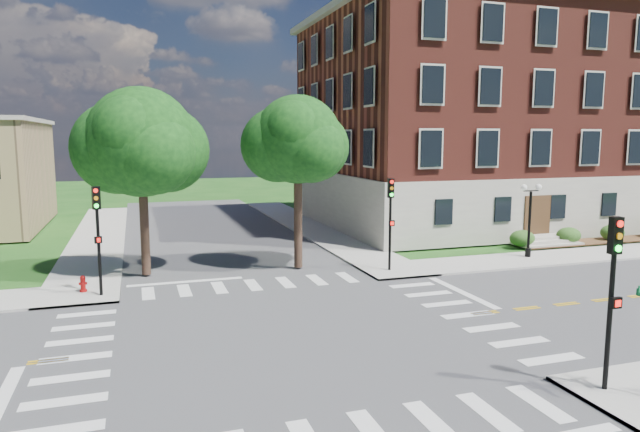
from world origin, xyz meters
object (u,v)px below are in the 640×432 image
object	(u,v)px
traffic_signal_nw	(98,226)
traffic_signal_ne	(390,212)
twin_lamp_west	(530,216)
fire_hydrant	(83,284)
traffic_signal_se	(613,281)

from	to	relation	value
traffic_signal_nw	traffic_signal_ne	bearing A→B (deg)	1.85
twin_lamp_west	fire_hydrant	bearing A→B (deg)	-179.59
traffic_signal_ne	twin_lamp_west	size ratio (longest dim) A/B	1.13
traffic_signal_se	twin_lamp_west	size ratio (longest dim) A/B	1.13
traffic_signal_ne	fire_hydrant	xyz separation A→B (m)	(-14.91, 0.38, -2.72)
traffic_signal_nw	fire_hydrant	distance (m)	2.96
traffic_signal_ne	fire_hydrant	size ratio (longest dim) A/B	6.40
traffic_signal_se	fire_hydrant	bearing A→B (deg)	133.62
traffic_signal_se	fire_hydrant	size ratio (longest dim) A/B	6.40
traffic_signal_ne	traffic_signal_se	bearing A→B (deg)	-91.51
twin_lamp_west	fire_hydrant	xyz separation A→B (m)	(-23.99, -0.17, -2.06)
traffic_signal_ne	traffic_signal_nw	xyz separation A→B (m)	(-14.12, -0.46, 0.00)
traffic_signal_nw	traffic_signal_se	bearing A→B (deg)	-46.38
traffic_signal_se	traffic_signal_ne	distance (m)	14.86
traffic_signal_se	twin_lamp_west	distance (m)	18.10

